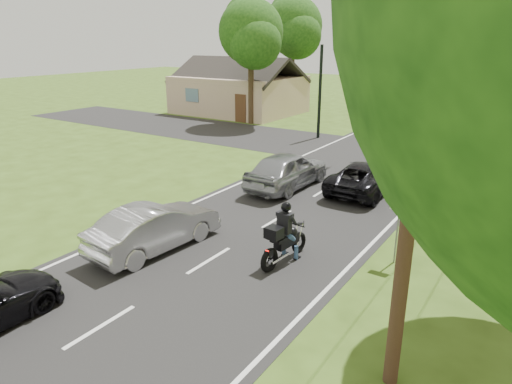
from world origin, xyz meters
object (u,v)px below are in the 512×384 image
Objects in this scene: silver_suv at (287,170)px; sign_green at (461,157)px; utility_pole_near at (419,124)px; silver_sedan at (155,227)px; traffic_signal at (446,88)px; sign_white at (399,213)px; motorcycle_rider at (284,239)px; dark_suv at (366,177)px.

sign_green is at bearing -150.48° from silver_suv.
utility_pole_near is 4.71× the size of sign_green.
silver_sedan is 0.92× the size of silver_suv.
traffic_signal is 0.64× the size of utility_pole_near.
sign_white is at bearing 145.62° from silver_suv.
utility_pole_near is at bearing 173.05° from silver_sedan.
traffic_signal reaches higher than motorcycle_rider.
silver_suv is at bearing 129.35° from utility_pole_near.
utility_pole_near is at bearing 130.67° from silver_suv.
sign_green is (3.34, 2.12, 0.92)m from dark_suv.
dark_suv is 9.79m from silver_sedan.
sign_green is (2.99, 9.81, 0.84)m from motorcycle_rider.
traffic_signal is 16.28m from utility_pole_near.
silver_suv is 0.76× the size of traffic_signal.
silver_suv is (0.34, 7.78, 0.09)m from silver_sedan.
dark_suv is 1.07× the size of silver_sedan.
sign_green is at bearing 88.57° from sign_white.
traffic_signal is (1.77, 5.13, 3.46)m from dark_suv.
utility_pole_near is (7.79, -9.50, 4.25)m from silver_suv.
sign_green reaches higher than dark_suv.
dark_suv is 6.73m from sign_white.
utility_pole_near reaches higher than motorcycle_rider.
sign_green is (0.20, 8.00, 0.00)m from sign_white.
dark_suv is at bearing 118.07° from sign_white.
silver_suv is 2.28× the size of sign_green.
motorcycle_rider is 0.50× the size of silver_sedan.
motorcycle_rider is 3.43m from sign_white.
silver_suv is 8.80m from traffic_signal.
motorcycle_rider is 0.22× the size of utility_pole_near.
sign_green is (6.49, 3.48, 0.76)m from silver_suv.
sign_white is at bearing 38.15° from motorcycle_rider.
traffic_signal is (5.27, 14.27, 3.39)m from silver_sedan.
motorcycle_rider is 13.34m from traffic_signal.
dark_suv is 0.99× the size of silver_suv.
motorcycle_rider is 6.86m from utility_pole_near.
silver_sedan is at bearing 69.46° from dark_suv.
silver_sedan is 2.09× the size of sign_green.
utility_pole_near reaches higher than sign_green.
silver_suv is (-3.15, -1.36, 0.16)m from dark_suv.
traffic_signal is at bearing 117.38° from sign_green.
traffic_signal is 3.00× the size of sign_green.
traffic_signal is 11.39m from sign_white.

